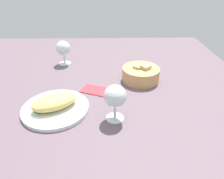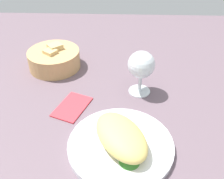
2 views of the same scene
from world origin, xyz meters
The scene contains 7 objects.
ground_plane centered at (0.00, 0.00, -1.00)cm, with size 140.00×140.00×2.00cm, color #63515B.
plate centered at (-11.82, -14.99, 0.70)cm, with size 23.84×23.84×1.40cm, color silver.
omelette centered at (-11.82, -14.99, 3.72)cm, with size 16.05×9.32×4.64cm, color #D8BF64.
lettuce_garnish centered at (-16.82, -16.83, 1.97)cm, with size 4.43×4.43×1.15cm, color #3A8A35.
bread_basket centered at (21.87, 7.05, 3.11)cm, with size 16.54×16.54×7.51cm.
wine_glass_near centered at (9.40, -20.18, 8.62)cm, with size 7.52×7.52×12.89cm.
folded_napkin centered at (1.61, -1.77, 0.40)cm, with size 11.00×7.00×0.80cm, color #D7343E.
Camera 2 is at (-51.73, -14.55, 46.27)cm, focal length 42.20 mm.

